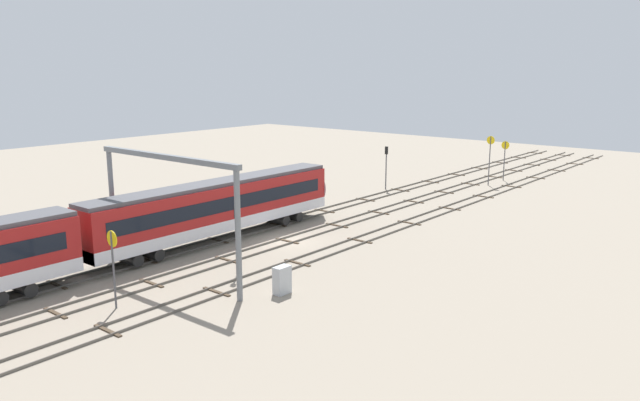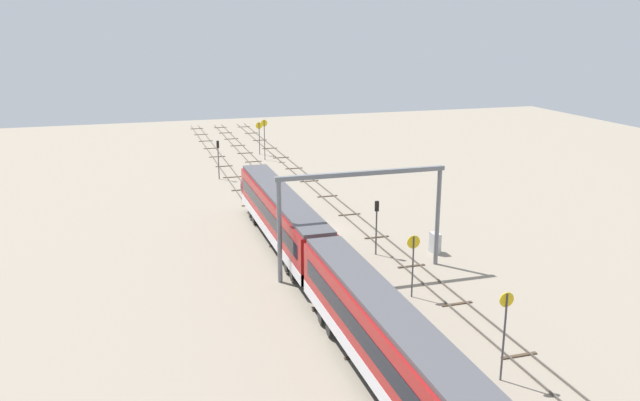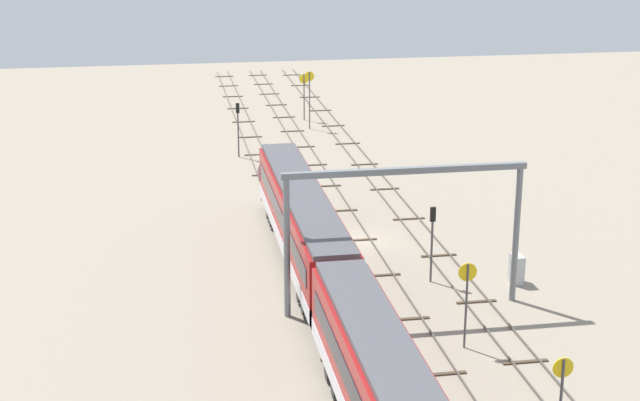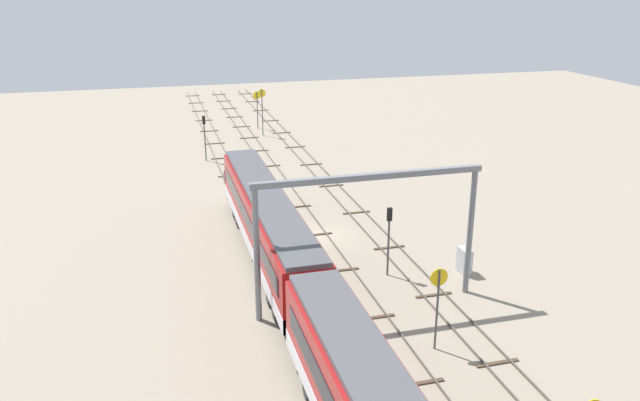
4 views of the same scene
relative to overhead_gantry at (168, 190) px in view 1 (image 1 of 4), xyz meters
The scene contains 11 objects.
ground_plane 13.07m from the overhead_gantry, ahead, with size 154.79×154.79×0.00m, color gray.
track_near_foreground 13.79m from the overhead_gantry, 21.16° to the right, with size 138.79×2.40×0.16m.
track_second_near 13.04m from the overhead_gantry, ahead, with size 138.79×2.40×0.16m.
track_with_train 13.81m from the overhead_gantry, 21.43° to the left, with size 138.79×2.40×0.16m.
overhead_gantry is the anchor object (origin of this frame).
speed_sign_near_foreground 45.60m from the overhead_gantry, ahead, with size 0.14×0.99×5.94m.
speed_sign_mid_trackside 49.83m from the overhead_gantry, ahead, with size 0.14×1.01×4.96m.
speed_sign_distant_end 6.52m from the overhead_gantry, 160.56° to the right, with size 0.14×0.99×4.74m.
signal_light_trackside_approach 36.16m from the overhead_gantry, 10.06° to the left, with size 0.31×0.32×5.01m.
signal_light_trackside_departure 5.35m from the overhead_gantry, 37.35° to the right, with size 0.31×0.32×4.83m.
relay_cabinet 9.72m from the overhead_gantry, 72.32° to the right, with size 1.14×0.65×1.79m.
Camera 1 is at (-36.16, -33.28, 13.91)m, focal length 34.96 mm.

